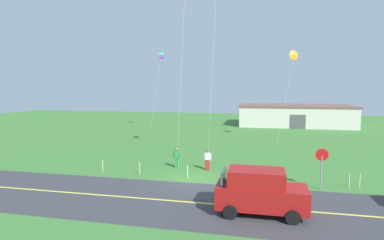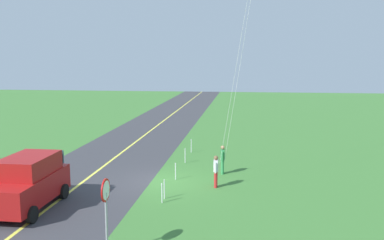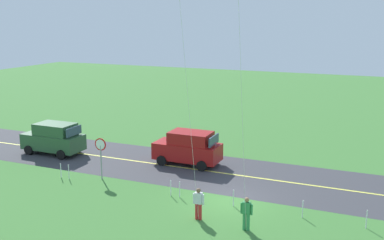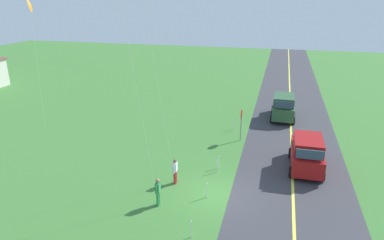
{
  "view_description": "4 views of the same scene",
  "coord_description": "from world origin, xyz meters",
  "px_view_note": "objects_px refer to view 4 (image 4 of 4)",
  "views": [
    {
      "loc": [
        4.56,
        -20.27,
        6.18
      ],
      "look_at": [
        -0.66,
        3.23,
        3.8
      ],
      "focal_mm": 29.45,
      "sensor_mm": 36.0,
      "label": 1
    },
    {
      "loc": [
        20.41,
        4.23,
        6.31
      ],
      "look_at": [
        0.91,
        1.75,
        3.4
      ],
      "focal_mm": 38.57,
      "sensor_mm": 36.0,
      "label": 2
    },
    {
      "loc": [
        -7.35,
        22.2,
        9.6
      ],
      "look_at": [
        1.48,
        1.7,
        4.63
      ],
      "focal_mm": 43.25,
      "sensor_mm": 36.0,
      "label": 3
    },
    {
      "loc": [
        -17.02,
        -2.7,
        10.71
      ],
      "look_at": [
        0.68,
        1.87,
        4.15
      ],
      "focal_mm": 32.41,
      "sensor_mm": 36.0,
      "label": 4
    }
  ],
  "objects_px": {
    "car_suv_foreground": "(307,153)",
    "person_adult_companion": "(158,191)",
    "person_adult_near": "(175,170)",
    "kite_yellow_high": "(31,6)",
    "car_parked_east_near": "(283,107)",
    "stop_sign": "(241,119)"
  },
  "relations": [
    {
      "from": "stop_sign",
      "to": "person_adult_companion",
      "type": "relative_size",
      "value": 1.6
    },
    {
      "from": "kite_yellow_high",
      "to": "car_suv_foreground",
      "type": "bearing_deg",
      "value": -98.9
    },
    {
      "from": "car_suv_foreground",
      "to": "person_adult_companion",
      "type": "height_order",
      "value": "car_suv_foreground"
    },
    {
      "from": "stop_sign",
      "to": "car_parked_east_near",
      "type": "bearing_deg",
      "value": -27.07
    },
    {
      "from": "car_suv_foreground",
      "to": "car_parked_east_near",
      "type": "distance_m",
      "value": 9.96
    },
    {
      "from": "car_parked_east_near",
      "to": "person_adult_companion",
      "type": "bearing_deg",
      "value": 158.63
    },
    {
      "from": "person_adult_companion",
      "to": "stop_sign",
      "type": "bearing_deg",
      "value": -45.39
    },
    {
      "from": "person_adult_companion",
      "to": "person_adult_near",
      "type": "bearing_deg",
      "value": -32.36
    },
    {
      "from": "person_adult_near",
      "to": "kite_yellow_high",
      "type": "bearing_deg",
      "value": 107.72
    },
    {
      "from": "person_adult_near",
      "to": "car_suv_foreground",
      "type": "bearing_deg",
      "value": -17.9
    },
    {
      "from": "person_adult_companion",
      "to": "kite_yellow_high",
      "type": "distance_m",
      "value": 19.35
    },
    {
      "from": "stop_sign",
      "to": "car_suv_foreground",
      "type": "bearing_deg",
      "value": -127.91
    },
    {
      "from": "person_adult_near",
      "to": "person_adult_companion",
      "type": "xyz_separation_m",
      "value": [
        -2.46,
        0.2,
        0.0
      ]
    },
    {
      "from": "kite_yellow_high",
      "to": "stop_sign",
      "type": "bearing_deg",
      "value": -89.2
    },
    {
      "from": "stop_sign",
      "to": "person_adult_near",
      "type": "xyz_separation_m",
      "value": [
        -7.6,
        3.0,
        -0.94
      ]
    },
    {
      "from": "kite_yellow_high",
      "to": "person_adult_near",
      "type": "bearing_deg",
      "value": -117.4
    },
    {
      "from": "car_parked_east_near",
      "to": "person_adult_companion",
      "type": "xyz_separation_m",
      "value": [
        -16.23,
        6.35,
        -0.29
      ]
    },
    {
      "from": "person_adult_companion",
      "to": "kite_yellow_high",
      "type": "bearing_deg",
      "value": 27.2
    },
    {
      "from": "car_parked_east_near",
      "to": "person_adult_companion",
      "type": "distance_m",
      "value": 17.43
    },
    {
      "from": "kite_yellow_high",
      "to": "person_adult_companion",
      "type": "bearing_deg",
      "value": -125.05
    },
    {
      "from": "car_parked_east_near",
      "to": "kite_yellow_high",
      "type": "bearing_deg",
      "value": 107.48
    },
    {
      "from": "car_suv_foreground",
      "to": "person_adult_near",
      "type": "relative_size",
      "value": 2.75
    }
  ]
}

